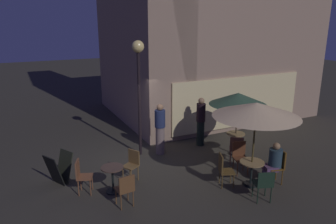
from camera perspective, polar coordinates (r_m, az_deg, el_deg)
name	(u,v)px	position (r m, az deg, el deg)	size (l,w,h in m)	color
ground_plane	(136,160)	(11.03, -5.62, -8.46)	(60.00, 60.00, 0.00)	#353129
cafe_building	(193,10)	(14.50, 4.46, 17.47)	(8.92, 7.04, 9.88)	#9D7E6B
street_lamp_near_corner	(138,68)	(10.64, -5.24, 7.69)	(0.40, 0.40, 3.93)	black
menu_sandwich_board	(59,168)	(9.86, -18.68, -9.41)	(0.83, 0.79, 0.90)	black
cafe_table_0	(252,169)	(9.53, 14.56, -9.67)	(0.69, 0.69, 0.72)	black
cafe_table_1	(235,140)	(11.49, 11.82, -4.88)	(0.63, 0.63, 0.78)	black
cafe_table_2	(113,175)	(9.03, -9.76, -11.00)	(0.61, 0.61, 0.74)	black
patio_umbrella_0	(256,110)	(8.93, 15.33, 0.36)	(2.36, 2.36, 2.44)	black
patio_umbrella_1	(238,99)	(11.06, 12.26, 2.26)	(1.94, 1.94, 2.21)	black
cafe_chair_0	(240,155)	(10.18, 12.58, -7.34)	(0.51, 0.51, 0.98)	#582F1C
cafe_chair_1	(224,168)	(9.29, 9.81, -9.70)	(0.53, 0.53, 0.96)	#503A1C
cafe_chair_2	(264,183)	(8.79, 16.60, -11.89)	(0.56, 0.56, 0.88)	black
cafe_chair_3	(278,164)	(9.85, 18.87, -8.62)	(0.51, 0.51, 1.00)	brown
cafe_chair_4	(236,148)	(10.67, 11.99, -6.17)	(0.60, 0.60, 0.97)	brown
cafe_chair_5	(126,188)	(8.30, -7.52, -13.11)	(0.45, 0.45, 0.89)	brown
cafe_chair_6	(132,162)	(9.55, -6.36, -8.85)	(0.53, 0.53, 0.91)	brown
cafe_chair_7	(81,174)	(9.11, -15.09, -10.50)	(0.51, 0.51, 0.95)	brown
patron_seated_0	(274,160)	(9.73, 18.17, -8.14)	(0.55, 0.46, 1.24)	#56395E
patron_standing_1	(201,121)	(11.99, 5.80, -1.65)	(0.33, 0.33, 1.83)	black
patron_standing_2	(160,129)	(11.19, -1.42, -3.04)	(0.37, 0.37, 1.80)	slate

